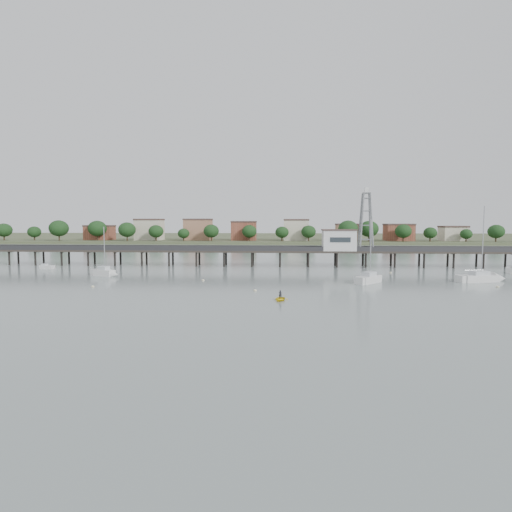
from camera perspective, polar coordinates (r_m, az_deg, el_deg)
The scene contains 12 objects.
ground_plane at distance 49.53m, azimuth -9.64°, elevation -8.48°, with size 500.00×500.00×0.00m, color slate.
pier at distance 107.78m, azimuth -2.32°, elevation 0.67°, with size 150.00×5.00×5.50m.
pier_building at distance 107.92m, azimuth 11.00°, elevation 2.12°, with size 8.40×5.40×5.30m.
lattice_tower at distance 108.85m, azimuth 14.44°, elevation 4.42°, with size 3.20×3.20×15.50m.
sailboat_c at distance 81.82m, azimuth 15.22°, elevation -2.95°, with size 6.53×6.84×12.20m.
sailboat_b at distance 92.98m, azimuth -19.26°, elevation -2.15°, with size 6.50×4.18×10.58m.
sailboat_d at distance 90.79m, azimuth 28.37°, elevation -2.62°, with size 9.45×4.87×14.91m.
white_tender at distance 113.32m, azimuth -26.11°, elevation -1.33°, with size 3.54×1.94×1.30m.
yellow_dinghy at distance 61.20m, azimuth 3.24°, elevation -5.91°, with size 2.00×0.58×2.80m, color yellow.
dinghy_occupant at distance 61.20m, azimuth 3.24°, elevation -5.91°, with size 0.44×1.21×0.29m, color black.
mooring_buoys at distance 78.64m, azimuth -2.09°, elevation -3.51°, with size 91.86×26.60×0.39m.
far_shore at distance 286.90m, azimuth 1.49°, elevation 2.54°, with size 500.00×170.00×10.40m.
Camera 1 is at (11.22, -46.94, 11.14)m, focal length 30.00 mm.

